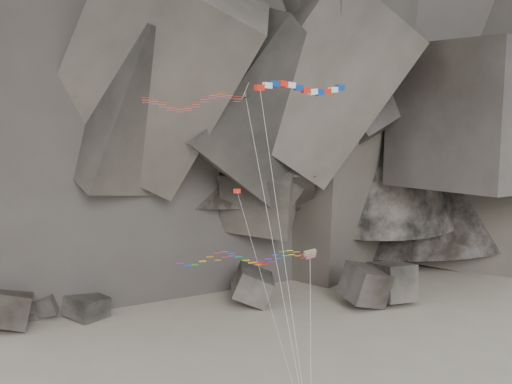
{
  "coord_description": "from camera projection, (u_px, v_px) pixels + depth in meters",
  "views": [
    {
      "loc": [
        -8.22,
        -53.32,
        29.5
      ],
      "look_at": [
        0.73,
        6.0,
        21.04
      ],
      "focal_mm": 45.0,
      "sensor_mm": 36.0,
      "label": 1
    }
  ],
  "objects": [
    {
      "name": "delta_kite",
      "position": [
        189.0,
        101.0,
        58.38
      ],
      "size": [
        13.68,
        12.4,
        29.88
      ],
      "rotation": [
        0.0,
        0.0,
        -0.25
      ],
      "color": "red",
      "rests_on": "ground"
    },
    {
      "name": "headland",
      "position": [
        201.0,
        35.0,
        120.21
      ],
      "size": [
        110.0,
        70.0,
        84.0
      ],
      "primitive_type": null,
      "color": "#585048",
      "rests_on": "ground"
    },
    {
      "name": "parafoil_kite",
      "position": [
        241.0,
        257.0,
        55.9
      ],
      "size": [
        12.85,
        7.51,
        15.08
      ],
      "rotation": [
        0.0,
        0.0,
        0.36
      ],
      "color": "#EEF50D",
      "rests_on": "ground"
    },
    {
      "name": "banner_kite",
      "position": [
        301.0,
        90.0,
        55.49
      ],
      "size": [
        8.71,
        9.74,
        29.79
      ],
      "rotation": [
        0.0,
        0.0,
        0.39
      ],
      "color": "red",
      "rests_on": "ground"
    },
    {
      "name": "pennant_kite",
      "position": [
        250.0,
        237.0,
        54.3
      ],
      "size": [
        5.54,
        6.56,
        20.61
      ],
      "rotation": [
        0.0,
        0.0,
        0.03
      ],
      "color": "red",
      "rests_on": "ground"
    },
    {
      "name": "boulder_field",
      "position": [
        173.0,
        297.0,
        90.43
      ],
      "size": [
        63.18,
        15.51,
        6.94
      ],
      "color": "#47423F",
      "rests_on": "ground"
    }
  ]
}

